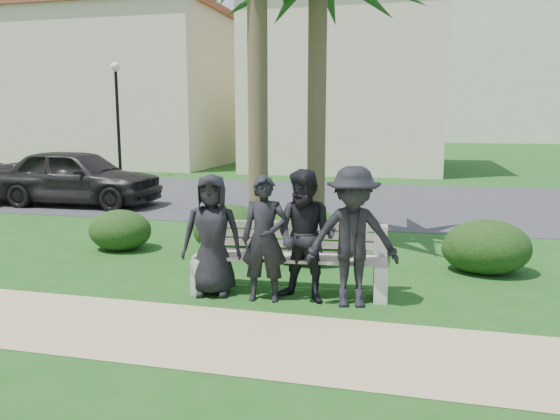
# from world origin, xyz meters

# --- Properties ---
(ground) EXTENTS (160.00, 160.00, 0.00)m
(ground) POSITION_xyz_m (0.00, 0.00, 0.00)
(ground) COLOR #194C15
(ground) RESTS_ON ground
(footpath) EXTENTS (30.00, 1.60, 0.01)m
(footpath) POSITION_xyz_m (0.00, -1.80, 0.00)
(footpath) COLOR tan
(footpath) RESTS_ON ground
(asphalt_street) EXTENTS (160.00, 8.00, 0.01)m
(asphalt_street) POSITION_xyz_m (0.00, 8.00, 0.00)
(asphalt_street) COLOR #2D2D30
(asphalt_street) RESTS_ON ground
(stucco_bldg_left) EXTENTS (10.40, 8.40, 7.30)m
(stucco_bldg_left) POSITION_xyz_m (-12.00, 18.00, 3.66)
(stucco_bldg_left) COLOR beige
(stucco_bldg_left) RESTS_ON ground
(stucco_bldg_right) EXTENTS (8.40, 8.40, 7.30)m
(stucco_bldg_right) POSITION_xyz_m (-1.00, 18.00, 3.66)
(stucco_bldg_right) COLOR beige
(stucco_bldg_right) RESTS_ON ground
(hotel_tower) EXTENTS (26.00, 18.00, 37.30)m
(hotel_tower) POSITION_xyz_m (14.00, 55.00, 13.41)
(hotel_tower) COLOR beige
(hotel_tower) RESTS_ON ground
(street_lamp) EXTENTS (0.36, 0.36, 4.29)m
(street_lamp) POSITION_xyz_m (-9.00, 12.00, 2.94)
(street_lamp) COLOR black
(street_lamp) RESTS_ON ground
(park_bench) EXTENTS (2.51, 0.78, 0.86)m
(park_bench) POSITION_xyz_m (0.46, -0.20, 0.39)
(park_bench) COLOR #ACA290
(park_bench) RESTS_ON ground
(man_a) EXTENTS (0.84, 0.63, 1.54)m
(man_a) POSITION_xyz_m (-0.48, -0.50, 0.77)
(man_a) COLOR black
(man_a) RESTS_ON ground
(man_b) EXTENTS (0.61, 0.44, 1.54)m
(man_b) POSITION_xyz_m (0.23, -0.57, 0.77)
(man_b) COLOR black
(man_b) RESTS_ON ground
(man_c) EXTENTS (0.90, 0.77, 1.62)m
(man_c) POSITION_xyz_m (0.72, -0.48, 0.81)
(man_c) COLOR black
(man_c) RESTS_ON ground
(man_d) EXTENTS (1.18, 0.82, 1.67)m
(man_d) POSITION_xyz_m (1.29, -0.52, 0.84)
(man_d) COLOR black
(man_d) RESTS_ON ground
(hedge_a) EXTENTS (1.08, 0.89, 0.71)m
(hedge_a) POSITION_xyz_m (-2.88, 1.39, 0.35)
(hedge_a) COLOR black
(hedge_a) RESTS_ON ground
(hedge_b) EXTENTS (1.28, 1.06, 0.83)m
(hedge_b) POSITION_xyz_m (-0.98, 1.63, 0.42)
(hedge_b) COLOR black
(hedge_b) RESTS_ON ground
(hedge_c) EXTENTS (1.33, 1.10, 0.87)m
(hedge_c) POSITION_xyz_m (0.33, 1.40, 0.43)
(hedge_c) COLOR black
(hedge_c) RESTS_ON ground
(hedge_d) EXTENTS (1.16, 0.96, 0.76)m
(hedge_d) POSITION_xyz_m (-0.21, 1.66, 0.38)
(hedge_d) COLOR black
(hedge_d) RESTS_ON ground
(hedge_e) EXTENTS (1.10, 0.91, 0.71)m
(hedge_e) POSITION_xyz_m (2.94, 1.40, 0.36)
(hedge_e) COLOR black
(hedge_e) RESTS_ON ground
(hedge_f) EXTENTS (1.23, 1.01, 0.80)m
(hedge_f) POSITION_xyz_m (3.03, 1.39, 0.40)
(hedge_f) COLOR black
(hedge_f) RESTS_ON ground
(car_a) EXTENTS (4.33, 1.81, 1.46)m
(car_a) POSITION_xyz_m (-6.45, 5.50, 0.73)
(car_a) COLOR black
(car_a) RESTS_ON ground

